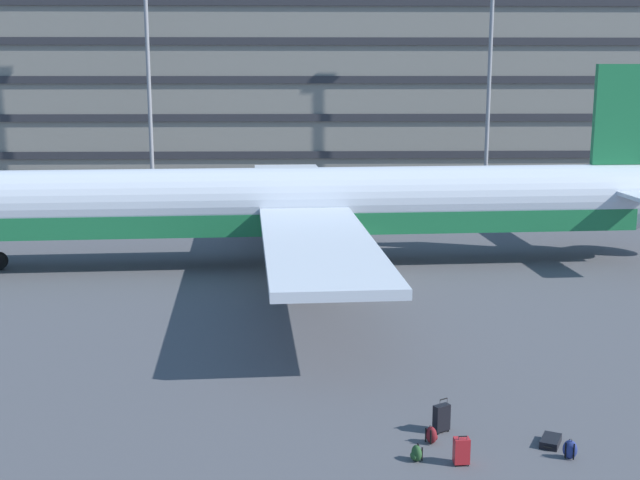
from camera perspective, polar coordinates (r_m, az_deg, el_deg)
ground_plane at (r=39.84m, az=1.87°, el=-2.76°), size 600.00×600.00×0.00m
terminal_structure at (r=89.03m, az=0.03°, el=10.97°), size 167.71×16.22×17.94m
airliner at (r=42.58m, az=-2.00°, el=2.44°), size 43.32×35.26×10.16m
light_mast_left at (r=77.28m, az=-11.76°, el=13.50°), size 1.80×0.50×22.22m
light_mast_center_left at (r=78.01m, az=11.61°, el=13.24°), size 1.80×0.50×21.59m
suitcase_purple at (r=22.05m, az=9.66°, el=-14.02°), size 0.41×0.30×0.82m
suitcase_navy at (r=23.75m, az=8.32°, el=-11.94°), size 0.52×0.43×1.00m
suitcase_orange at (r=23.72m, az=15.51°, el=-13.12°), size 0.76×0.92×0.20m
backpack_red at (r=23.14m, az=7.65°, el=-13.10°), size 0.41×0.43×0.52m
backpack_large at (r=23.04m, az=16.74°, el=-13.57°), size 0.43×0.37×0.56m
backpack_upright at (r=22.14m, az=6.60°, el=-14.31°), size 0.37×0.41×0.48m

